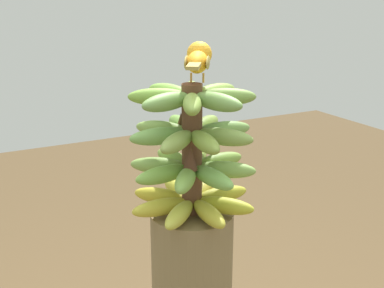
# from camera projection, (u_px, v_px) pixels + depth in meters

# --- Properties ---
(banana_bunch) EXTENTS (0.32, 0.32, 0.33)m
(banana_bunch) POSITION_uv_depth(u_px,v_px,m) (192.00, 150.00, 1.20)
(banana_bunch) COLOR brown
(banana_bunch) RESTS_ON banana_tree
(perched_bird) EXTENTS (0.15, 0.20, 0.09)m
(perched_bird) POSITION_uv_depth(u_px,v_px,m) (198.00, 59.00, 1.17)
(perched_bird) COLOR #C68933
(perched_bird) RESTS_ON banana_bunch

